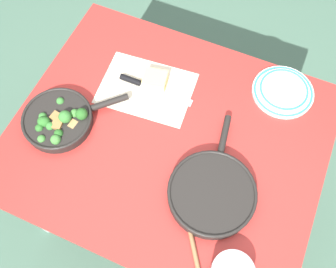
# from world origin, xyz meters

# --- Properties ---
(ground_plane) EXTENTS (14.00, 14.00, 0.00)m
(ground_plane) POSITION_xyz_m (0.00, 0.00, 0.00)
(ground_plane) COLOR #476B56
(dining_table_red) EXTENTS (1.12, 0.93, 0.74)m
(dining_table_red) POSITION_xyz_m (0.00, 0.00, 0.65)
(dining_table_red) COLOR #B72D28
(dining_table_red) RESTS_ON ground_plane
(skillet_broccoli) EXTENTS (0.33, 0.33, 0.07)m
(skillet_broccoli) POSITION_xyz_m (0.39, 0.11, 0.76)
(skillet_broccoli) COLOR black
(skillet_broccoli) RESTS_ON dining_table_red
(skillet_eggs) EXTENTS (0.30, 0.44, 0.05)m
(skillet_eggs) POSITION_xyz_m (-0.22, 0.14, 0.76)
(skillet_eggs) COLOR black
(skillet_eggs) RESTS_ON dining_table_red
(wooden_spoon) EXTENTS (0.22, 0.31, 0.02)m
(wooden_spoon) POSITION_xyz_m (-0.22, 0.31, 0.75)
(wooden_spoon) COLOR #996B42
(wooden_spoon) RESTS_ON dining_table_red
(parchment_sheet) EXTENTS (0.37, 0.28, 0.00)m
(parchment_sheet) POSITION_xyz_m (0.16, -0.16, 0.74)
(parchment_sheet) COLOR beige
(parchment_sheet) RESTS_ON dining_table_red
(grater_knife) EXTENTS (0.30, 0.03, 0.02)m
(grater_knife) POSITION_xyz_m (0.16, -0.16, 0.75)
(grater_knife) COLOR silver
(grater_knife) RESTS_ON dining_table_red
(cheese_block) EXTENTS (0.10, 0.09, 0.05)m
(cheese_block) POSITION_xyz_m (0.14, -0.19, 0.76)
(cheese_block) COLOR #EFD67A
(cheese_block) RESTS_ON dining_table_red
(dinner_plate_stack) EXTENTS (0.24, 0.24, 0.03)m
(dinner_plate_stack) POSITION_xyz_m (-0.33, -0.35, 0.75)
(dinner_plate_stack) COLOR silver
(dinner_plate_stack) RESTS_ON dining_table_red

